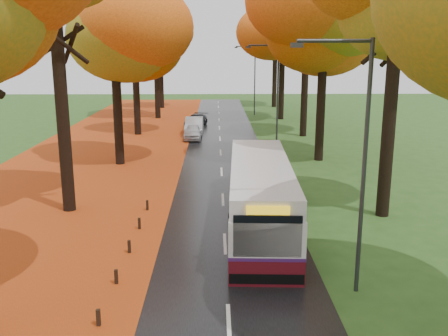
{
  "coord_description": "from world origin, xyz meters",
  "views": [
    {
      "loc": [
        -0.35,
        -6.79,
        7.69
      ],
      "look_at": [
        0.0,
        14.38,
        2.6
      ],
      "focal_mm": 40.0,
      "sensor_mm": 36.0,
      "label": 1
    }
  ],
  "objects_px": {
    "car_dark": "(196,120)",
    "car_silver": "(194,126)",
    "car_white": "(193,132)",
    "streetlamp_mid": "(274,90)",
    "streetlamp_near": "(357,149)",
    "streetlamp_far": "(253,75)",
    "bus": "(260,195)"
  },
  "relations": [
    {
      "from": "car_dark",
      "to": "car_silver",
      "type": "bearing_deg",
      "value": -75.75
    },
    {
      "from": "car_white",
      "to": "car_dark",
      "type": "bearing_deg",
      "value": 90.48
    },
    {
      "from": "streetlamp_mid",
      "to": "car_white",
      "type": "relative_size",
      "value": 2.2
    },
    {
      "from": "car_dark",
      "to": "streetlamp_mid",
      "type": "bearing_deg",
      "value": -50.45
    },
    {
      "from": "car_white",
      "to": "car_silver",
      "type": "bearing_deg",
      "value": 90.48
    },
    {
      "from": "streetlamp_near",
      "to": "streetlamp_mid",
      "type": "height_order",
      "value": "same"
    },
    {
      "from": "streetlamp_far",
      "to": "car_dark",
      "type": "bearing_deg",
      "value": -125.98
    },
    {
      "from": "streetlamp_near",
      "to": "streetlamp_far",
      "type": "relative_size",
      "value": 1.0
    },
    {
      "from": "car_dark",
      "to": "streetlamp_far",
      "type": "bearing_deg",
      "value": 68.28
    },
    {
      "from": "streetlamp_near",
      "to": "car_white",
      "type": "relative_size",
      "value": 2.2
    },
    {
      "from": "streetlamp_near",
      "to": "streetlamp_far",
      "type": "bearing_deg",
      "value": 90.0
    },
    {
      "from": "streetlamp_near",
      "to": "bus",
      "type": "xyz_separation_m",
      "value": [
        -2.4,
        5.74,
        -3.14
      ]
    },
    {
      "from": "bus",
      "to": "car_silver",
      "type": "xyz_separation_m",
      "value": [
        -3.89,
        24.8,
        -0.78
      ]
    },
    {
      "from": "streetlamp_mid",
      "to": "car_white",
      "type": "height_order",
      "value": "streetlamp_mid"
    },
    {
      "from": "streetlamp_near",
      "to": "bus",
      "type": "distance_m",
      "value": 6.97
    },
    {
      "from": "streetlamp_mid",
      "to": "streetlamp_far",
      "type": "relative_size",
      "value": 1.0
    },
    {
      "from": "car_silver",
      "to": "car_dark",
      "type": "bearing_deg",
      "value": 89.93
    },
    {
      "from": "car_white",
      "to": "bus",
      "type": "bearing_deg",
      "value": -79.47
    },
    {
      "from": "streetlamp_far",
      "to": "bus",
      "type": "xyz_separation_m",
      "value": [
        -2.4,
        -38.26,
        -3.14
      ]
    },
    {
      "from": "streetlamp_mid",
      "to": "car_silver",
      "type": "height_order",
      "value": "streetlamp_mid"
    },
    {
      "from": "streetlamp_far",
      "to": "bus",
      "type": "height_order",
      "value": "streetlamp_far"
    },
    {
      "from": "streetlamp_near",
      "to": "bus",
      "type": "relative_size",
      "value": 0.71
    },
    {
      "from": "streetlamp_near",
      "to": "car_white",
      "type": "distance_m",
      "value": 28.71
    },
    {
      "from": "streetlamp_mid",
      "to": "bus",
      "type": "height_order",
      "value": "streetlamp_mid"
    },
    {
      "from": "streetlamp_mid",
      "to": "car_silver",
      "type": "bearing_deg",
      "value": 126.39
    },
    {
      "from": "streetlamp_near",
      "to": "car_silver",
      "type": "distance_m",
      "value": 31.43
    },
    {
      "from": "streetlamp_mid",
      "to": "car_dark",
      "type": "xyz_separation_m",
      "value": [
        -6.3,
        13.33,
        -4.1
      ]
    },
    {
      "from": "streetlamp_mid",
      "to": "bus",
      "type": "distance_m",
      "value": 16.73
    },
    {
      "from": "streetlamp_far",
      "to": "car_silver",
      "type": "distance_m",
      "value": 15.37
    },
    {
      "from": "streetlamp_mid",
      "to": "bus",
      "type": "xyz_separation_m",
      "value": [
        -2.4,
        -16.26,
        -3.14
      ]
    },
    {
      "from": "streetlamp_far",
      "to": "car_dark",
      "type": "distance_m",
      "value": 11.47
    },
    {
      "from": "bus",
      "to": "car_dark",
      "type": "bearing_deg",
      "value": 100.04
    }
  ]
}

